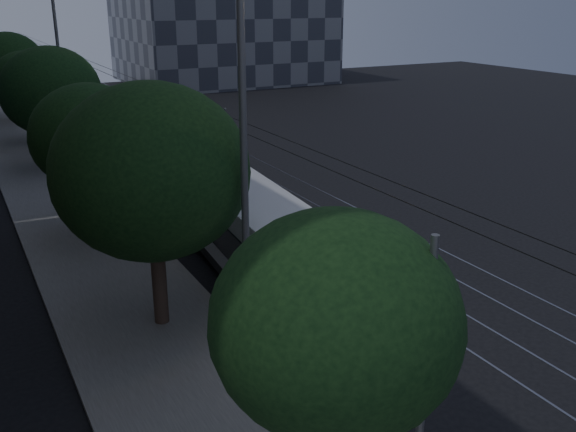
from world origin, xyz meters
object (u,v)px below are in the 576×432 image
Objects in this scene: car_white_a at (133,159)px; car_white_b at (131,157)px; car_white_c at (92,142)px; car_white_d at (80,116)px; streetlamp_far at (65,48)px; streetlamp_near at (258,129)px; trolleybus at (238,221)px; pickup_silver at (200,209)px.

car_white_a reaches higher than car_white_b.
car_white_d is (1.08, 9.72, 0.05)m from car_white_c.
car_white_b is at bearing -94.86° from car_white_c.
streetlamp_far reaches higher than car_white_b.
car_white_c is (-1.11, 5.77, -0.00)m from car_white_a.
streetlamp_far is (-2.07, 6.24, 5.89)m from car_white_a.
streetlamp_near is (-0.97, -27.16, 5.68)m from car_white_c.
streetlamp_far reaches higher than car_white_c.
streetlamp_near is (-2.08, -21.39, 5.68)m from car_white_a.
trolleybus is at bearing -85.10° from streetlamp_far.
car_white_c reaches higher than car_white_b.
pickup_silver reaches higher than car_white_b.
car_white_a is at bearing 80.00° from pickup_silver.
car_white_c is at bearing 83.78° from pickup_silver.
pickup_silver is at bearing -90.28° from car_white_b.
trolleybus is 2.25× the size of pickup_silver.
car_white_a is 0.35× the size of streetlamp_far.
car_white_d is (0.18, 31.09, -0.98)m from trolleybus.
streetlamp_near is (-2.08, -10.39, 5.57)m from pickup_silver.
streetlamp_far is at bearing -79.65° from car_white_d.
car_white_c is 27.76m from streetlamp_near.
streetlamp_far is at bearing 137.32° from car_white_c.
car_white_b is 5.38m from car_white_c.
pickup_silver is (0.20, 4.61, -0.92)m from trolleybus.
car_white_c is (-1.11, 5.27, 0.03)m from car_white_b.
car_white_b is (0.00, 11.50, -0.15)m from pickup_silver.
car_white_a is 0.97× the size of car_white_c.
pickup_silver is at bearing -83.14° from streetlamp_far.
car_white_c is 5.98m from streetlamp_far.
pickup_silver is 16.80m from car_white_c.
car_white_c is at bearing -25.95° from streetlamp_far.
trolleybus is 7.65m from streetlamp_near.
pickup_silver is 0.50× the size of streetlamp_far.
car_white_d is at bearing 80.05° from pickup_silver.
streetlamp_near is at bearing -111.40° from car_white_a.
car_white_d is at bearing 86.81° from streetlamp_near.
pickup_silver reaches higher than car_white_d.
pickup_silver is at bearing -105.85° from car_white_a.
streetlamp_near is at bearing -95.71° from car_white_b.
car_white_b is 22.72m from streetlamp_near.
streetlamp_near reaches higher than pickup_silver.
streetlamp_near is (-1.88, -5.78, 4.65)m from trolleybus.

